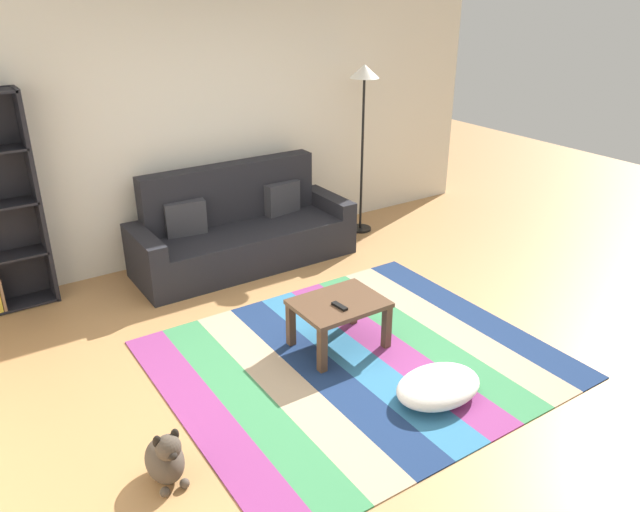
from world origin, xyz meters
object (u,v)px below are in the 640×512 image
Objects in this scene: dog at (165,459)px; standing_lamp at (364,94)px; couch at (241,232)px; coffee_table at (339,310)px; pouf at (438,386)px; tv_remote at (340,306)px.

dog is 4.47m from standing_lamp.
standing_lamp reaches higher than dog.
coffee_table is at bearing -93.32° from couch.
couch is 1.20× the size of standing_lamp.
standing_lamp is (1.49, 2.89, 1.47)m from pouf.
pouf is (0.08, -2.85, -0.24)m from couch.
standing_lamp is at bearing 62.77° from pouf.
tv_remote is (-0.24, 0.87, 0.32)m from pouf.
dog is at bearing -166.30° from tv_remote.
standing_lamp is at bearing 37.48° from dog.
dog is at bearing -142.52° from standing_lamp.
dog is 2.65× the size of tv_remote.
couch is 5.69× the size of dog.
pouf is 1.91m from dog.
couch is at bearing 80.20° from tv_remote.
dog is 0.21× the size of standing_lamp.
dog reaches higher than pouf.
standing_lamp is (1.57, 0.04, 1.24)m from couch.
couch is 3.12m from dog.
couch is 3.41× the size of pouf.
tv_remote is (1.64, 0.56, 0.26)m from dog.
standing_lamp is (3.37, 2.58, 1.42)m from dog.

